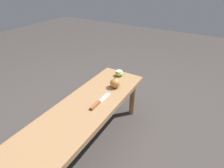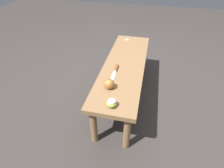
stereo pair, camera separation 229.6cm
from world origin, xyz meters
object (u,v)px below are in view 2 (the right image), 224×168
object	(u,v)px
knife	(115,70)
apple_cut	(112,103)
wooden_bench	(124,69)
apple_whole	(109,84)

from	to	relation	value
knife	apple_cut	world-z (taller)	apple_cut
wooden_bench	apple_whole	distance (m)	0.41
apple_cut	apple_whole	bearing A→B (deg)	18.71
apple_cut	knife	bearing A→B (deg)	8.68
knife	wooden_bench	bearing A→B (deg)	155.55
wooden_bench	apple_whole	bearing A→B (deg)	171.49
apple_whole	apple_cut	xyz separation A→B (m)	(-0.19, -0.07, -0.02)
wooden_bench	apple_cut	bearing A→B (deg)	-179.38
wooden_bench	apple_cut	xyz separation A→B (m)	(-0.59, -0.01, 0.08)
wooden_bench	apple_whole	xyz separation A→B (m)	(-0.39, 0.06, 0.10)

